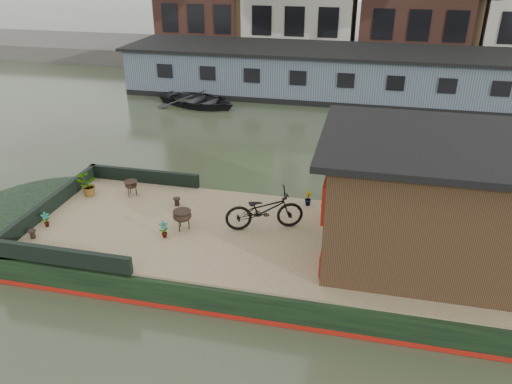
% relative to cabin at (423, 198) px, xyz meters
% --- Properties ---
extents(ground, '(120.00, 120.00, 0.00)m').
position_rel_cabin_xyz_m(ground, '(-2.19, 0.00, -1.88)').
color(ground, '#2C3824').
rests_on(ground, ground).
extents(houseboat_hull, '(14.01, 4.02, 0.60)m').
position_rel_cabin_xyz_m(houseboat_hull, '(-3.52, 0.00, -1.60)').
color(houseboat_hull, black).
rests_on(houseboat_hull, ground).
extents(houseboat_deck, '(11.80, 3.80, 0.05)m').
position_rel_cabin_xyz_m(houseboat_deck, '(-2.19, 0.00, -1.25)').
color(houseboat_deck, '#9C8A60').
rests_on(houseboat_deck, houseboat_hull).
extents(bow_bulwark, '(3.00, 4.00, 0.35)m').
position_rel_cabin_xyz_m(bow_bulwark, '(-7.25, 0.00, -1.05)').
color(bow_bulwark, black).
rests_on(bow_bulwark, houseboat_deck).
extents(cabin, '(4.00, 3.50, 2.42)m').
position_rel_cabin_xyz_m(cabin, '(0.00, 0.00, 0.00)').
color(cabin, black).
rests_on(cabin, houseboat_deck).
extents(bicycle, '(1.79, 1.16, 0.89)m').
position_rel_cabin_xyz_m(bicycle, '(-3.14, 0.31, -0.78)').
color(bicycle, black).
rests_on(bicycle, houseboat_deck).
extents(potted_plant_a, '(0.24, 0.23, 0.38)m').
position_rel_cabin_xyz_m(potted_plant_a, '(-5.10, -0.55, -1.04)').
color(potted_plant_a, '#963E2A').
rests_on(potted_plant_a, houseboat_deck).
extents(potted_plant_b, '(0.21, 0.23, 0.34)m').
position_rel_cabin_xyz_m(potted_plant_b, '(-2.37, 1.61, -1.06)').
color(potted_plant_b, maroon).
rests_on(potted_plant_b, houseboat_deck).
extents(potted_plant_c, '(0.62, 0.60, 0.53)m').
position_rel_cabin_xyz_m(potted_plant_c, '(-7.68, 0.88, -0.96)').
color(potted_plant_c, '#AF6532').
rests_on(potted_plant_c, houseboat_deck).
extents(potted_plant_e, '(0.21, 0.22, 0.34)m').
position_rel_cabin_xyz_m(potted_plant_e, '(-7.79, -0.70, -1.06)').
color(potted_plant_e, brown).
rests_on(potted_plant_e, houseboat_deck).
extents(brazier_front, '(0.44, 0.44, 0.45)m').
position_rel_cabin_xyz_m(brazier_front, '(-4.84, -0.13, -1.00)').
color(brazier_front, black).
rests_on(brazier_front, houseboat_deck).
extents(brazier_rear, '(0.46, 0.46, 0.38)m').
position_rel_cabin_xyz_m(brazier_rear, '(-6.65, 1.14, -1.04)').
color(brazier_rear, black).
rests_on(brazier_rear, houseboat_deck).
extents(bollard_port, '(0.17, 0.17, 0.19)m').
position_rel_cabin_xyz_m(bollard_port, '(-5.37, 0.88, -1.13)').
color(bollard_port, black).
rests_on(bollard_port, houseboat_deck).
extents(bollard_stbd, '(0.16, 0.16, 0.18)m').
position_rel_cabin_xyz_m(bollard_stbd, '(-7.79, -1.19, -1.14)').
color(bollard_stbd, black).
rests_on(bollard_stbd, houseboat_deck).
extents(dinghy, '(4.23, 3.58, 0.75)m').
position_rel_cabin_xyz_m(dinghy, '(-8.34, 11.03, -1.50)').
color(dinghy, black).
rests_on(dinghy, ground).
extents(far_houseboat, '(20.40, 4.40, 2.11)m').
position_rel_cabin_xyz_m(far_houseboat, '(-2.19, 14.00, -0.91)').
color(far_houseboat, '#51606C').
rests_on(far_houseboat, ground).
extents(quay, '(60.00, 6.00, 0.90)m').
position_rel_cabin_xyz_m(quay, '(-2.19, 20.50, -1.43)').
color(quay, '#47443F').
rests_on(quay, ground).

